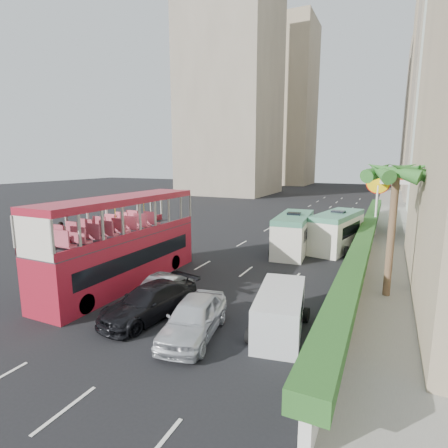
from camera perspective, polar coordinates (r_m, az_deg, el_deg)
The scene contains 19 objects.
ground_plane at distance 18.27m, azimuth -1.13°, elevation -12.35°, with size 200.00×200.00×0.00m, color black.
double_decker_bus at distance 20.76m, azimuth -16.18°, elevation -2.66°, with size 2.50×11.00×5.06m, color maroon.
car_silver_lane_a at distance 18.06m, azimuth -10.28°, elevation -12.81°, with size 1.46×4.19×1.38m, color silver.
car_silver_lane_b at distance 15.00m, azimuth -4.92°, elevation -17.73°, with size 1.87×4.64×1.58m, color silver.
car_black at distance 16.85m, azimuth -11.90°, elevation -14.62°, with size 2.06×5.08×1.47m, color black.
van_asset at distance 34.36m, azimuth 14.29°, elevation -1.84°, with size 1.94×4.20×1.17m, color silver.
minibus_near at distance 27.58m, azimuth 11.25°, elevation -1.54°, with size 2.22×6.66×2.95m, color silver.
minibus_far at distance 29.33m, azimuth 17.98°, elevation -1.11°, with size 2.24×6.73×2.98m, color silver.
panel_van_near at distance 15.08m, azimuth 9.14°, elevation -13.92°, with size 1.77×4.42×1.77m, color silver.
panel_van_far at distance 34.50m, azimuth 19.29°, elevation -0.46°, with size 1.88×4.70×1.88m, color silver.
sidewalk at distance 40.72m, azimuth 26.96°, elevation -0.65°, with size 6.00×120.00×0.18m, color #99968C.
kerb_wall at distance 29.81m, azimuth 22.16°, elevation -2.79°, with size 0.30×44.00×1.00m, color silver.
hedge at distance 29.64m, azimuth 22.27°, elevation -1.19°, with size 1.10×44.00×0.70m, color #2D6626.
palm_tree at distance 19.45m, azimuth 25.63°, elevation -1.57°, with size 0.36×0.36×6.40m, color brown.
shell_station at distance 38.42m, azimuth 28.83°, elevation 2.61°, with size 6.50×8.00×5.50m, color silver.
tower_far_a at distance 98.70m, azimuth 32.10°, elevation 17.51°, with size 14.00×14.00×44.00m, color tan.
tower_far_b at distance 120.18m, azimuth 30.80°, elevation 15.09°, with size 14.00×14.00×40.00m, color gray.
tower_left_a at distance 79.16m, azimuth 1.13°, elevation 24.16°, with size 18.00×18.00×52.00m, color gray.
tower_left_b at distance 110.32m, azimuth 10.00°, elevation 18.47°, with size 16.00×16.00×46.00m, color tan.
Camera 1 is at (7.51, -15.10, 7.04)m, focal length 28.00 mm.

